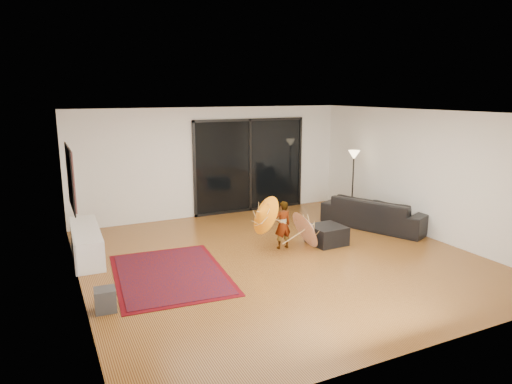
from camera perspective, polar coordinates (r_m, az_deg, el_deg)
floor at (r=8.68m, az=2.95°, el=-8.22°), size 7.00×7.00×0.00m
ceiling at (r=8.14m, az=3.16°, el=9.89°), size 7.00×7.00×0.00m
wall_back at (r=11.45m, az=-5.41°, el=3.76°), size 7.00×0.00×7.00m
wall_front at (r=5.60m, az=20.62°, el=-6.09°), size 7.00×0.00×7.00m
wall_left at (r=7.33m, az=-21.72°, el=-1.92°), size 0.00×7.00×7.00m
wall_right at (r=10.42m, az=20.19°, el=2.21°), size 0.00×7.00×7.00m
sliding_door at (r=11.82m, az=-0.79°, el=3.35°), size 3.06×0.07×2.40m
painting at (r=8.25m, az=-22.17°, el=1.69°), size 0.04×1.28×1.08m
media_console at (r=9.25m, az=-20.46°, el=-5.89°), size 0.57×2.00×0.55m
speaker at (r=6.98m, az=-18.33°, el=-12.68°), size 0.31×0.31×0.33m
persian_rug at (r=8.05m, az=-10.67°, el=-10.03°), size 2.03×2.69×0.02m
sofa at (r=10.83m, az=14.71°, el=-2.50°), size 1.84×2.55×0.69m
ottoman at (r=9.50m, az=8.85°, el=-5.31°), size 0.69×0.69×0.38m
floor_lamp at (r=11.55m, az=12.10°, el=3.38°), size 0.28×0.28×1.65m
child at (r=9.06m, az=3.35°, el=-4.12°), size 0.35×0.23×0.97m
parasol_orange at (r=8.70m, az=0.36°, el=-3.07°), size 0.51×0.78×0.85m
parasol_white at (r=9.23m, az=7.07°, el=-3.75°), size 0.51×0.80×0.90m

